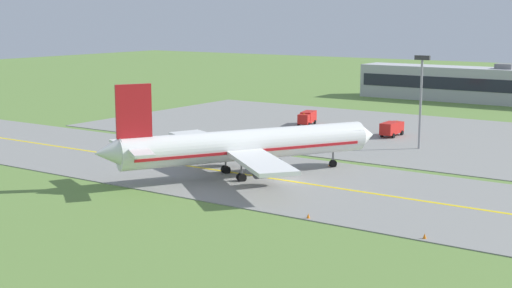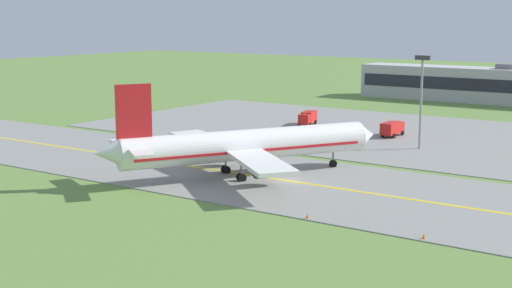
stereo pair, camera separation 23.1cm
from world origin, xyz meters
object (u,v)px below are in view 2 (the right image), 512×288
Objects in this scene: service_truck_fuel at (308,117)px; airplane_lead at (244,145)px; apron_light_mast at (421,90)px; service_truck_catering at (392,128)px.

airplane_lead is at bearing -69.84° from service_truck_fuel.
apron_light_mast is (27.27, -11.73, 7.79)m from service_truck_fuel.
airplane_lead is 5.95× the size of service_truck_catering.
airplane_lead is 46.25m from service_truck_fuel.
apron_light_mast reaches higher than airplane_lead.
service_truck_catering is 0.41× the size of apron_light_mast.
service_truck_catering is (2.89, 40.27, -2.60)m from airplane_lead.
service_truck_catering is 14.39m from apron_light_mast.
service_truck_fuel is 1.05× the size of service_truck_catering.
service_truck_catering is at bearing 85.89° from airplane_lead.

